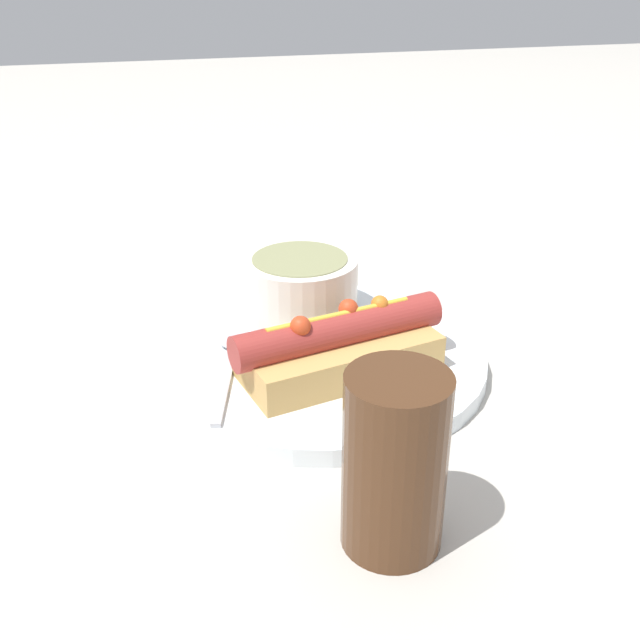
{
  "coord_description": "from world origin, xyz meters",
  "views": [
    {
      "loc": [
        -0.15,
        -0.55,
        0.33
      ],
      "look_at": [
        0.0,
        0.0,
        0.05
      ],
      "focal_mm": 42.0,
      "sensor_mm": 36.0,
      "label": 1
    }
  ],
  "objects_px": {
    "hot_dog": "(339,347)",
    "drinking_glass": "(395,463)",
    "soup_bowl": "(300,284)",
    "spoon": "(232,349)"
  },
  "relations": [
    {
      "from": "drinking_glass",
      "to": "hot_dog",
      "type": "bearing_deg",
      "value": 84.3
    },
    {
      "from": "hot_dog",
      "to": "spoon",
      "type": "distance_m",
      "value": 0.1
    },
    {
      "from": "hot_dog",
      "to": "soup_bowl",
      "type": "distance_m",
      "value": 0.11
    },
    {
      "from": "hot_dog",
      "to": "spoon",
      "type": "bearing_deg",
      "value": 134.43
    },
    {
      "from": "soup_bowl",
      "to": "spoon",
      "type": "xyz_separation_m",
      "value": [
        -0.07,
        -0.06,
        -0.03
      ]
    },
    {
      "from": "hot_dog",
      "to": "drinking_glass",
      "type": "xyz_separation_m",
      "value": [
        -0.02,
        -0.18,
        0.02
      ]
    },
    {
      "from": "hot_dog",
      "to": "drinking_glass",
      "type": "distance_m",
      "value": 0.18
    },
    {
      "from": "hot_dog",
      "to": "spoon",
      "type": "height_order",
      "value": "hot_dog"
    },
    {
      "from": "hot_dog",
      "to": "soup_bowl",
      "type": "bearing_deg",
      "value": 80.96
    },
    {
      "from": "soup_bowl",
      "to": "drinking_glass",
      "type": "height_order",
      "value": "drinking_glass"
    }
  ]
}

